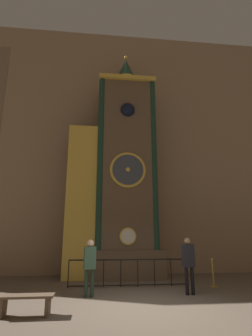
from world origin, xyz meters
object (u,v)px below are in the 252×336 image
(visitor_far, at_px, (188,260))
(visitor_bench, at_px, (26,301))
(visitor_near, at_px, (90,262))
(clock_tower, at_px, (117,175))
(stanchion_post, at_px, (213,278))

(visitor_far, height_order, visitor_bench, visitor_far)
(visitor_near, xyz_separation_m, visitor_bench, (-1.34, -1.71, -0.66))
(clock_tower, xyz_separation_m, visitor_far, (1.99, -3.40, -3.43))
(visitor_near, distance_m, visitor_far, 3.02)
(stanchion_post, xyz_separation_m, visitor_bench, (-5.62, -2.86, 0.01))
(visitor_far, xyz_separation_m, visitor_bench, (-4.37, -1.70, -0.68))
(clock_tower, distance_m, visitor_near, 4.95)
(clock_tower, relative_size, visitor_bench, 8.95)
(visitor_far, relative_size, visitor_bench, 1.37)
(visitor_near, bearing_deg, visitor_far, -9.97)
(clock_tower, bearing_deg, visitor_near, -106.95)
(visitor_near, height_order, visitor_bench, visitor_near)
(visitor_bench, bearing_deg, clock_tower, 65.03)
(visitor_far, bearing_deg, clock_tower, 110.83)
(clock_tower, xyz_separation_m, visitor_near, (-1.03, -3.39, -3.45))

